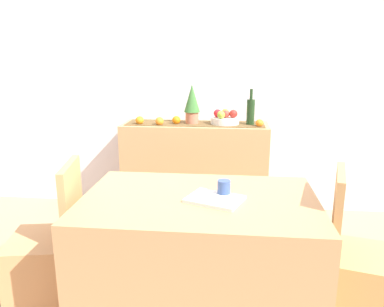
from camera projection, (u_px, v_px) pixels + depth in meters
The scene contains 21 objects.
ground_plane at pixel (183, 265), 2.78m from camera, with size 6.40×6.40×0.02m, color tan.
room_wall_rear at pixel (198, 71), 3.57m from camera, with size 6.40×0.06×2.70m, color white.
sideboard_console at pixel (195, 170), 3.55m from camera, with size 1.33×0.42×0.89m, color tan.
table_runner at pixel (195, 124), 3.44m from camera, with size 1.25×0.32×0.01m, color brown.
fruit_bowl at pixel (225, 121), 3.40m from camera, with size 0.26×0.26×0.06m, color silver.
apple_left at pixel (218, 113), 3.40m from camera, with size 0.07×0.07×0.07m, color red.
apple_right at pixel (225, 113), 3.45m from camera, with size 0.07×0.07×0.07m, color gold.
apple_front at pixel (226, 114), 3.38m from camera, with size 0.07×0.07×0.07m, color #B63A2E.
apple_center at pixel (233, 114), 3.37m from camera, with size 0.07×0.07×0.07m, color #A52921.
apple_rear at pixel (221, 115), 3.32m from camera, with size 0.07×0.07×0.07m, color #95B338.
wine_bottle at pixel (251, 111), 3.36m from camera, with size 0.07×0.07×0.32m.
potted_plant at pixel (192, 103), 3.40m from camera, with size 0.14×0.14×0.36m.
orange_loose_end at pixel (160, 121), 3.36m from camera, with size 0.07×0.07×0.07m, color orange.
orange_loose_far at pixel (176, 120), 3.41m from camera, with size 0.08×0.08×0.08m, color orange.
orange_loose_near_bowl at pixel (140, 120), 3.40m from camera, with size 0.07×0.07×0.07m, color orange.
orange_loose_mid at pixel (259, 123), 3.29m from camera, with size 0.07×0.07×0.07m, color orange.
dining_table at pixel (199, 259), 2.14m from camera, with size 1.28×0.84×0.74m, color tan.
open_book at pixel (215, 199), 2.00m from camera, with size 0.28×0.21×0.02m, color white.
coffee_cup at pixel (224, 188), 2.05m from camera, with size 0.07×0.07×0.09m, color #3A558F.
chair_near_window at pixel (49, 266), 2.26m from camera, with size 0.47×0.47×0.90m.
chair_by_corner at pixel (362, 284), 2.08m from camera, with size 0.49×0.49×0.90m.
Camera 1 is at (0.33, -2.46, 1.49)m, focal length 35.17 mm.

